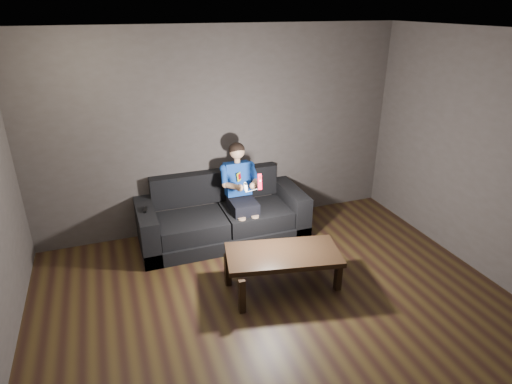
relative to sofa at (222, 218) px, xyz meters
name	(u,v)px	position (x,y,z in m)	size (l,w,h in m)	color
floor	(296,337)	(0.14, -2.10, -0.28)	(5.00, 5.00, 0.00)	black
back_wall	(221,132)	(0.14, 0.40, 1.07)	(5.00, 0.04, 2.70)	#3F3836
ceiling	(311,37)	(0.14, -2.10, 2.42)	(5.00, 5.00, 0.02)	beige
sofa	(222,218)	(0.00, 0.00, 0.00)	(2.18, 0.94, 0.84)	black
child	(240,185)	(0.25, -0.05, 0.47)	(0.50, 0.61, 1.22)	black
wii_remote_red	(260,181)	(0.34, -0.52, 0.69)	(0.06, 0.08, 0.20)	red
nunchuk_white	(246,187)	(0.17, -0.52, 0.64)	(0.07, 0.09, 0.14)	white
wii_remote_black	(145,210)	(-0.98, -0.08, 0.33)	(0.06, 0.15, 0.03)	black
coffee_table	(283,257)	(0.32, -1.32, 0.11)	(1.32, 0.84, 0.45)	black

